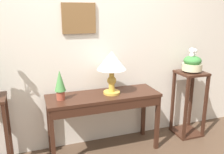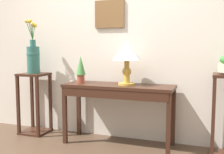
{
  "view_description": "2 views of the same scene",
  "coord_description": "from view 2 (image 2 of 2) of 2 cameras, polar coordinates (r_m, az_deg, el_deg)",
  "views": [
    {
      "loc": [
        -0.67,
        -1.44,
        1.67
      ],
      "look_at": [
        0.2,
        1.04,
        0.94
      ],
      "focal_mm": 38.81,
      "sensor_mm": 36.0,
      "label": 1
    },
    {
      "loc": [
        1.16,
        -1.98,
        1.17
      ],
      "look_at": [
        -0.0,
        1.19,
        0.8
      ],
      "focal_mm": 44.64,
      "sensor_mm": 36.0,
      "label": 2
    }
  ],
  "objects": [
    {
      "name": "table_lamp",
      "position": [
        3.21,
        3.07,
        4.71
      ],
      "size": [
        0.34,
        0.34,
        0.5
      ],
      "color": "gold",
      "rests_on": "console_table"
    },
    {
      "name": "back_wall_with_art",
      "position": [
        3.58,
        1.22,
        9.94
      ],
      "size": [
        9.0,
        0.13,
        2.8
      ],
      "color": "beige",
      "rests_on": "ground"
    },
    {
      "name": "pedestal_stand_left",
      "position": [
        3.91,
        -15.55,
        -5.21
      ],
      "size": [
        0.35,
        0.35,
        0.82
      ],
      "color": "#381E14",
      "rests_on": "ground"
    },
    {
      "name": "console_table",
      "position": [
        3.26,
        1.2,
        -3.28
      ],
      "size": [
        1.3,
        0.44,
        0.73
      ],
      "color": "#381E14",
      "rests_on": "ground"
    },
    {
      "name": "flower_vase_tall_left",
      "position": [
        3.84,
        -15.83,
        4.12
      ],
      "size": [
        0.17,
        0.19,
        0.71
      ],
      "color": "#2D665B",
      "rests_on": "pedestal_stand_left"
    },
    {
      "name": "potted_plant_on_console",
      "position": [
        3.43,
        -6.42,
        1.8
      ],
      "size": [
        0.12,
        0.12,
        0.33
      ],
      "color": "#9E4733",
      "rests_on": "console_table"
    }
  ]
}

